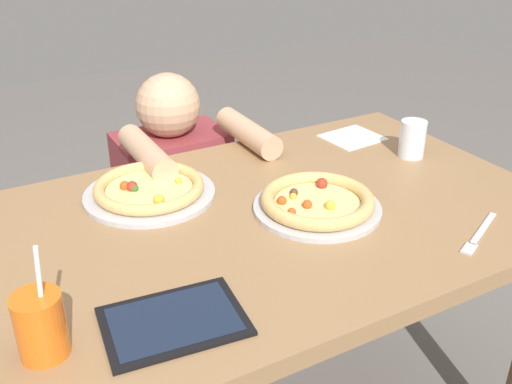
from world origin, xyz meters
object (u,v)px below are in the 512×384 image
Objects in this scene: drink_cup_colored at (41,325)px; water_cup_clear at (412,138)px; pizza_near at (317,202)px; pizza_far at (149,190)px; diner_seated at (177,217)px; fork at (479,235)px; tablet at (174,321)px.

drink_cup_colored reaches higher than water_cup_clear.
drink_cup_colored is (-0.65, -0.18, 0.04)m from pizza_near.
water_cup_clear is at bearing -9.44° from pizza_far.
pizza_far is 1.62× the size of drink_cup_colored.
water_cup_clear reaches higher than pizza_far.
diner_seated reaches higher than pizza_far.
diner_seated is (-0.51, 0.52, -0.37)m from water_cup_clear.
pizza_far is 1.67× the size of fork.
fork is at bearing -112.48° from water_cup_clear.
fork is (-0.16, -0.40, -0.05)m from water_cup_clear.
fork is at bearing -5.19° from drink_cup_colored.
pizza_near is 2.90× the size of water_cup_clear.
drink_cup_colored is at bearing -164.32° from pizza_near.
drink_cup_colored is at bearing 174.81° from fork.
pizza_near is 0.43m from water_cup_clear.
pizza_far reaches higher than fork.
pizza_near and pizza_far have the same top height.
fork is (0.56, -0.52, -0.02)m from pizza_far.
drink_cup_colored is 1.03× the size of fork.
tablet is at bearing -8.73° from drink_cup_colored.
pizza_near is 0.32× the size of diner_seated.
diner_seated is (-0.34, 0.91, -0.31)m from fork.
pizza_far is 0.76m from fork.
tablet is (-0.44, -0.21, -0.02)m from pizza_near.
pizza_far is 0.56m from diner_seated.
water_cup_clear is at bearing 16.69° from drink_cup_colored.
drink_cup_colored is at bearing 171.27° from tablet.
drink_cup_colored is 1.91× the size of water_cup_clear.
tablet is (0.21, -0.03, -0.05)m from drink_cup_colored.
pizza_far is at bearing 137.16° from fork.
tablet is at bearing 175.89° from fork.
water_cup_clear is 0.11× the size of diner_seated.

